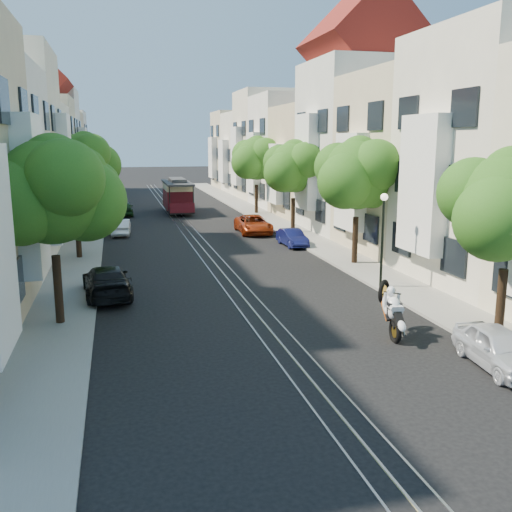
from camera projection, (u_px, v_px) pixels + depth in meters
ground at (180, 221)px, 46.97m from camera, size 200.00×200.00×0.00m
sidewalk_east at (265, 218)px, 48.64m from camera, size 2.50×80.00×0.12m
sidewalk_west at (89, 223)px, 45.26m from camera, size 2.50×80.00×0.12m
rail_left at (174, 221)px, 46.84m from camera, size 0.06×80.00×0.02m
rail_slot at (180, 221)px, 46.96m from camera, size 0.06×80.00×0.02m
rail_right at (187, 221)px, 47.09m from camera, size 0.06×80.00×0.02m
lane_line at (180, 221)px, 46.97m from camera, size 0.08×80.00×0.01m
townhouses_east at (318, 156)px, 48.62m from camera, size 7.75×72.00×12.00m
townhouses_west at (22, 160)px, 43.10m from camera, size 7.75×72.00×11.76m
tree_e_a at (511, 208)px, 18.25m from camera, size 4.72×3.87×6.27m
tree_e_b at (359, 176)px, 29.61m from camera, size 4.93×4.08×6.68m
tree_e_c at (295, 168)px, 40.10m from camera, size 4.84×3.99×6.52m
tree_e_d at (257, 160)px, 50.52m from camera, size 5.01×4.16×6.85m
tree_w_a at (53, 194)px, 19.59m from camera, size 4.93×4.08×6.68m
tree_w_b at (76, 180)px, 31.08m from camera, size 4.72×3.87×6.27m
tree_w_c at (85, 161)px, 41.41m from camera, size 5.13×4.28×7.09m
tree_w_d at (91, 162)px, 51.97m from camera, size 4.84×3.99×6.52m
lamp_east at (383, 226)px, 25.03m from camera, size 0.32×0.32×4.16m
lamp_west at (97, 195)px, 39.22m from camera, size 0.32×0.32×4.16m
sportbike_rider at (391, 308)px, 19.14m from camera, size 0.78×2.13×1.89m
cable_car at (177, 194)px, 52.30m from camera, size 2.34×7.45×2.86m
parked_car_e_near at (499, 348)px, 16.60m from camera, size 1.77×3.66×1.21m
parked_car_e_mid at (292, 238)px, 35.81m from camera, size 1.29×3.32×1.08m
parked_car_e_far at (253, 224)px, 40.73m from camera, size 2.25×4.71×1.29m
parked_car_w_near at (107, 282)px, 24.14m from camera, size 2.28×4.76×1.34m
parked_car_w_mid at (121, 227)px, 39.95m from camera, size 1.42×3.53×1.14m
parked_car_w_far at (124, 209)px, 50.11m from camera, size 1.53×3.75×1.27m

